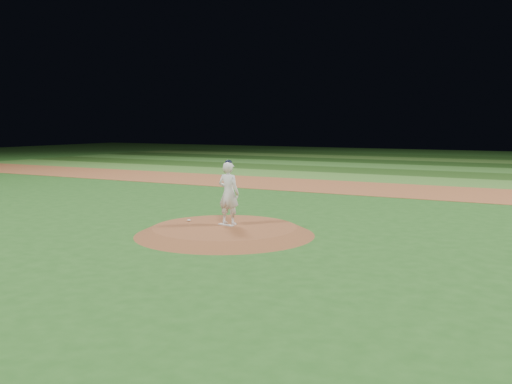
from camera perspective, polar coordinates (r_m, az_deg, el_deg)
name	(u,v)px	position (r m, az deg, el deg)	size (l,w,h in m)	color
ground	(225,235)	(17.53, -3.14, -4.27)	(120.00, 120.00, 0.00)	#23581C
infield_dirt_band	(366,188)	(30.21, 10.96, 0.36)	(70.00, 6.00, 0.02)	#96542E
outfield_stripe_0	(394,179)	(35.46, 13.66, 1.25)	(70.00, 5.00, 0.02)	#437B2C
outfield_stripe_1	(414,173)	(40.29, 15.51, 1.85)	(70.00, 5.00, 0.02)	#224817
outfield_stripe_2	(429,168)	(45.16, 16.95, 2.33)	(70.00, 5.00, 0.02)	#377129
outfield_stripe_3	(442,164)	(50.06, 18.12, 2.71)	(70.00, 5.00, 0.02)	#1B3F14
outfield_stripe_4	(453,160)	(54.97, 19.08, 3.02)	(70.00, 5.00, 0.02)	#3B6C27
outfield_stripe_5	(462,157)	(59.90, 19.88, 3.28)	(70.00, 5.00, 0.02)	#1E4817
pitchers_mound	(225,230)	(17.50, -3.14, -3.87)	(5.50, 5.50, 0.25)	brown
pitching_rubber	(226,225)	(17.67, -3.01, -3.30)	(0.56, 0.14, 0.03)	silver
rosin_bag	(189,220)	(18.47, -6.73, -2.83)	(0.12, 0.12, 0.07)	silver
pitcher_on_mound	(229,193)	(17.70, -2.75, -0.09)	(0.73, 0.50, 2.02)	white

